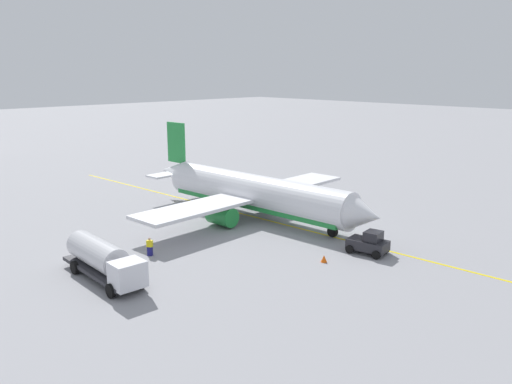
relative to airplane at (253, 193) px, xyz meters
name	(u,v)px	position (x,y,z in m)	size (l,w,h in m)	color
ground_plane	(256,217)	(0.46, 0.02, -2.80)	(400.00, 400.00, 0.00)	#939399
airplane	(253,193)	(0.00, 0.00, 0.00)	(33.35, 30.32, 9.96)	white
fuel_tanker	(103,259)	(4.95, -21.61, -1.08)	(10.25, 3.16, 3.15)	#2D2D33
pushback_tug	(369,243)	(16.44, -1.14, -1.79)	(3.87, 2.80, 2.20)	#232328
refueling_worker	(150,247)	(2.73, -15.81, -1.98)	(0.63, 0.58, 1.71)	navy
safety_cone_nose	(324,259)	(14.93, -5.83, -2.49)	(0.57, 0.57, 0.63)	#F2590F
taxi_line_marking	(256,217)	(0.46, 0.02, -2.80)	(73.57, 0.30, 0.01)	yellow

